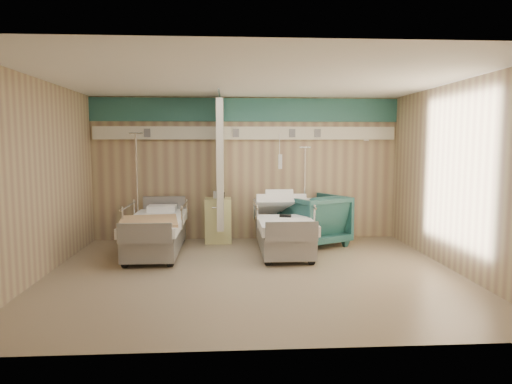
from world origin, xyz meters
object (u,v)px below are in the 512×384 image
iv_stand_right (304,223)px  bed_right (283,234)px  iv_stand_left (138,221)px  bed_left (156,236)px  visitor_armchair (314,220)px  bedside_cabinet (218,220)px

iv_stand_right → bed_right: bearing=-123.2°
bed_right → iv_stand_left: bearing=161.5°
bed_left → visitor_armchair: bearing=10.4°
iv_stand_right → iv_stand_left: bearing=177.6°
bed_left → visitor_armchair: visitor_armchair is taller
bed_right → bed_left: (-2.20, 0.00, 0.00)m
bedside_cabinet → iv_stand_left: size_ratio=0.40×
iv_stand_right → iv_stand_left: 3.18m
bedside_cabinet → iv_stand_right: size_ratio=0.46×
bed_right → visitor_armchair: size_ratio=2.06×
iv_stand_right → iv_stand_left: size_ratio=0.87×
bedside_cabinet → iv_stand_left: (-1.53, -0.01, 0.01)m
bed_right → iv_stand_left: iv_stand_left is taller
bed_right → iv_stand_left: size_ratio=1.03×
bed_left → bedside_cabinet: bedside_cabinet is taller
visitor_armchair → bed_left: bearing=-17.1°
bedside_cabinet → iv_stand_left: bearing=-179.8°
bed_left → iv_stand_left: iv_stand_left is taller
bed_right → iv_stand_left: (-2.68, 0.89, 0.12)m
visitor_armchair → iv_stand_left: bearing=-33.9°
bedside_cabinet → iv_stand_left: iv_stand_left is taller
bed_left → visitor_armchair: 2.90m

